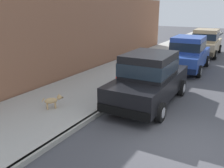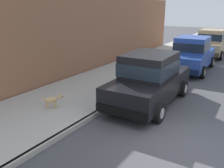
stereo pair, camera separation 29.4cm
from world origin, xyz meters
The scene contains 9 objects.
ground_plane centered at (0.00, 0.00, 0.00)m, with size 80.00×80.00×0.00m, color #424247.
curb centered at (-3.20, 0.00, 0.07)m, with size 0.16×64.00×0.14m, color gray.
sidewalk centered at (-5.00, 0.00, 0.07)m, with size 3.60×64.00×0.14m, color #A8A59E.
car_black_sedan centered at (-2.17, 2.34, 0.98)m, with size 2.11×4.64×1.92m.
car_blue_sedan centered at (-2.19, 8.25, 0.98)m, with size 2.16×4.66×1.92m.
car_tan_sedan centered at (-2.18, 13.58, 0.98)m, with size 2.13×4.65×1.92m.
dog_tan centered at (-4.71, -0.12, 0.43)m, with size 0.53×0.61×0.49m.
fire_hydrant centered at (-3.65, 2.60, 0.48)m, with size 0.34×0.24×0.72m.
building_facade centered at (-7.10, 6.12, 2.01)m, with size 0.50×20.00×4.02m, color #8C5B42.
Camera 1 is at (1.06, -6.01, 3.52)m, focal length 39.76 mm.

